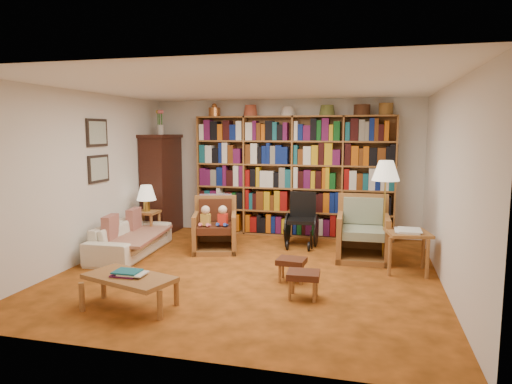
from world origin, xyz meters
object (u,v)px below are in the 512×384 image
(wheelchair, at_px, (302,221))
(armchair_sage, at_px, (363,234))
(floor_lamp, at_px, (386,175))
(side_table_papers, at_px, (408,238))
(armchair_leather, at_px, (217,228))
(footstool_a, at_px, (291,263))
(sofa, at_px, (131,238))
(footstool_b, at_px, (303,277))
(coffee_table, at_px, (129,280))
(side_table_lamp, at_px, (147,220))

(wheelchair, bearing_deg, armchair_sage, -27.91)
(floor_lamp, bearing_deg, side_table_papers, -53.64)
(armchair_leather, distance_m, footstool_a, 1.94)
(sofa, relative_size, floor_lamp, 1.16)
(armchair_leather, height_order, floor_lamp, floor_lamp)
(armchair_leather, relative_size, footstool_b, 2.32)
(armchair_sage, xyz_separation_m, floor_lamp, (0.30, -0.17, 0.93))
(wheelchair, distance_m, side_table_papers, 1.97)
(floor_lamp, bearing_deg, armchair_leather, 177.78)
(armchair_leather, relative_size, footstool_a, 2.36)
(armchair_sage, relative_size, coffee_table, 0.87)
(footstool_a, height_order, coffee_table, coffee_table)
(armchair_leather, relative_size, side_table_papers, 1.39)
(sofa, xyz_separation_m, armchair_sage, (3.54, 0.66, 0.11))
(sofa, relative_size, coffee_table, 1.58)
(wheelchair, bearing_deg, footstool_a, -85.47)
(sofa, xyz_separation_m, side_table_lamp, (-0.10, 0.75, 0.15))
(sofa, distance_m, floor_lamp, 4.01)
(side_table_lamp, bearing_deg, sofa, -82.42)
(sofa, xyz_separation_m, footstool_b, (2.91, -1.25, 0.00))
(wheelchair, bearing_deg, sofa, -154.62)
(side_table_lamp, bearing_deg, floor_lamp, -3.80)
(side_table_lamp, bearing_deg, coffee_table, -66.20)
(armchair_sage, distance_m, coffee_table, 3.61)
(sofa, distance_m, wheelchair, 2.80)
(footstool_b, relative_size, coffee_table, 0.35)
(floor_lamp, relative_size, footstool_a, 3.95)
(side_table_papers, relative_size, coffee_table, 0.58)
(armchair_leather, bearing_deg, footstool_a, -41.42)
(armchair_leather, height_order, footstool_a, armchair_leather)
(sofa, bearing_deg, wheelchair, -67.69)
(coffee_table, bearing_deg, side_table_lamp, 113.80)
(side_table_papers, height_order, coffee_table, side_table_papers)
(footstool_a, distance_m, coffee_table, 2.05)
(armchair_sage, bearing_deg, footstool_a, -122.64)
(armchair_leather, relative_size, coffee_table, 0.81)
(armchair_leather, height_order, coffee_table, armchair_leather)
(floor_lamp, xyz_separation_m, coffee_table, (-2.72, -2.50, -0.98))
(side_table_lamp, bearing_deg, side_table_papers, -9.07)
(floor_lamp, height_order, coffee_table, floor_lamp)
(sofa, distance_m, armchair_sage, 3.61)
(floor_lamp, bearing_deg, footstool_a, -134.62)
(side_table_lamp, distance_m, footstool_a, 3.13)
(armchair_sage, xyz_separation_m, wheelchair, (-1.02, 0.54, 0.05))
(sofa, xyz_separation_m, footstool_a, (2.68, -0.69, -0.01))
(footstool_a, xyz_separation_m, footstool_b, (0.23, -0.56, 0.01))
(sofa, bearing_deg, floor_lamp, -85.82)
(sofa, distance_m, armchair_leather, 1.36)
(wheelchair, relative_size, floor_lamp, 0.60)
(floor_lamp, distance_m, coffee_table, 3.82)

